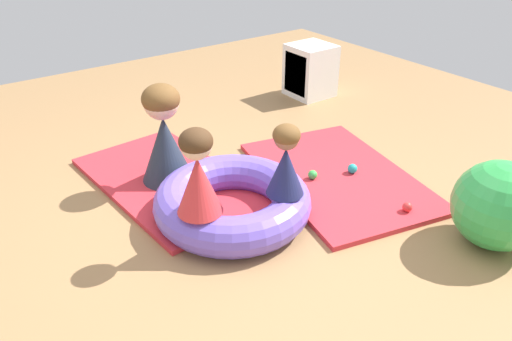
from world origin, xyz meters
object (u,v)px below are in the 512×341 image
Objects in this scene: exercise_ball_large at (499,205)px; play_ball_blue at (177,205)px; play_ball_red at (407,207)px; play_ball_teal at (352,169)px; play_ball_green at (313,175)px; child_in_navy at (286,161)px; storage_cube at (309,71)px; child_in_red at (198,173)px; adult_seated at (164,135)px; inflatable_cushion at (232,201)px.

play_ball_blue is at bearing -134.78° from exercise_ball_large.
play_ball_red is 0.12× the size of exercise_ball_large.
play_ball_blue is (-0.35, -1.37, -0.00)m from play_ball_teal.
play_ball_green is 1.32m from exercise_ball_large.
child_in_navy is 0.87× the size of storage_cube.
play_ball_teal is at bearing 148.70° from child_in_red.
play_ball_blue and play_ball_green have the same top height.
play_ball_green is (-0.72, -0.24, 0.00)m from play_ball_red.
adult_seated is 1.49m from play_ball_teal.
exercise_ball_large is (1.24, 0.43, 0.21)m from play_ball_green.
child_in_red reaches higher than play_ball_teal.
play_ball_teal is at bearing 69.98° from play_ball_green.
child_in_navy is at bearing -117.95° from play_ball_red.
exercise_ball_large reaches higher than storage_cube.
exercise_ball_large is at bearing -150.81° from child_in_navy.
exercise_ball_large reaches higher than play_ball_teal.
play_ball_blue is (-0.55, -0.51, -0.43)m from child_in_navy.
inflatable_cushion is 2.50m from storage_cube.
play_ball_red is (0.41, 0.77, -0.43)m from child_in_navy.
inflatable_cushion is at bearing 48.19° from play_ball_blue.
child_in_navy is 0.98m from play_ball_red.
adult_seated is 9.91× the size of play_ball_teal.
child_in_navy reaches higher than play_ball_blue.
storage_cube is (-0.81, 2.14, -0.13)m from adult_seated.
adult_seated is at bearing 160.86° from play_ball_blue.
play_ball_blue reaches higher than play_ball_red.
exercise_ball_large is at bearing 19.18° from play_ball_green.
storage_cube is (-2.71, 0.81, -0.01)m from exercise_ball_large.
inflatable_cushion is 0.55m from child_in_red.
inflatable_cushion is at bearing -88.10° from play_ball_green.
play_ball_green is at bearing -161.97° from play_ball_red.
exercise_ball_large reaches higher than play_ball_blue.
storage_cube is at bearing 139.97° from play_ball_green.
inflatable_cushion is at bearing 20.61° from child_in_navy.
child_in_navy is 0.85× the size of exercise_ball_large.
inflatable_cushion is 14.89× the size of play_ball_blue.
play_ball_green is 1.93m from storage_cube.
play_ball_teal reaches higher than play_ball_green.
play_ball_red is 0.76m from play_ball_green.
child_in_red is 1.49m from play_ball_teal.
play_ball_green is (-0.03, 0.76, -0.06)m from inflatable_cushion.
play_ball_blue is at bearing -104.35° from play_ball_teal.
inflatable_cushion is 0.76m from adult_seated.
play_ball_blue is at bearing -61.60° from storage_cube.
inflatable_cushion reaches higher than play_ball_blue.
storage_cube reaches higher than play_ball_teal.
child_in_navy is 6.68× the size of play_ball_blue.
inflatable_cushion is at bearing -53.15° from storage_cube.
play_ball_red is at bearing -18.13° from adult_seated.
play_ball_blue is (-0.96, -1.29, 0.00)m from play_ball_red.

